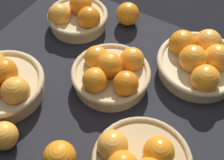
# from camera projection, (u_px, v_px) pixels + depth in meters

# --- Properties ---
(market_tray) EXTENTS (0.84, 0.72, 0.03)m
(market_tray) POSITION_uv_depth(u_px,v_px,m) (101.00, 91.00, 0.98)
(market_tray) COLOR black
(market_tray) RESTS_ON ground
(basket_center) EXTENTS (0.23, 0.23, 0.11)m
(basket_center) POSITION_uv_depth(u_px,v_px,m) (111.00, 73.00, 0.94)
(basket_center) COLOR tan
(basket_center) RESTS_ON market_tray
(basket_near_left) EXTENTS (0.24, 0.24, 0.12)m
(basket_near_left) POSITION_uv_depth(u_px,v_px,m) (1.00, 84.00, 0.91)
(basket_near_left) COLOR tan
(basket_near_left) RESTS_ON market_tray
(basket_far_right) EXTENTS (0.25, 0.25, 0.11)m
(basket_far_right) POSITION_uv_depth(u_px,v_px,m) (200.00, 61.00, 0.97)
(basket_far_right) COLOR #D3BC8C
(basket_far_right) RESTS_ON market_tray
(basket_far_left) EXTENTS (0.20, 0.20, 0.10)m
(basket_far_left) POSITION_uv_depth(u_px,v_px,m) (77.00, 16.00, 1.10)
(basket_far_left) COLOR tan
(basket_far_left) RESTS_ON market_tray
(loose_orange_front_gap) EXTENTS (0.08, 0.08, 0.08)m
(loose_orange_front_gap) POSITION_uv_depth(u_px,v_px,m) (60.00, 157.00, 0.78)
(loose_orange_front_gap) COLOR orange
(loose_orange_front_gap) RESTS_ON market_tray
(loose_orange_back_gap) EXTENTS (0.08, 0.08, 0.08)m
(loose_orange_back_gap) POSITION_uv_depth(u_px,v_px,m) (128.00, 14.00, 1.11)
(loose_orange_back_gap) COLOR orange
(loose_orange_back_gap) RESTS_ON market_tray
(loose_orange_side_gap) EXTENTS (0.07, 0.07, 0.07)m
(loose_orange_side_gap) POSITION_uv_depth(u_px,v_px,m) (4.00, 136.00, 0.82)
(loose_orange_side_gap) COLOR #F49E33
(loose_orange_side_gap) RESTS_ON market_tray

